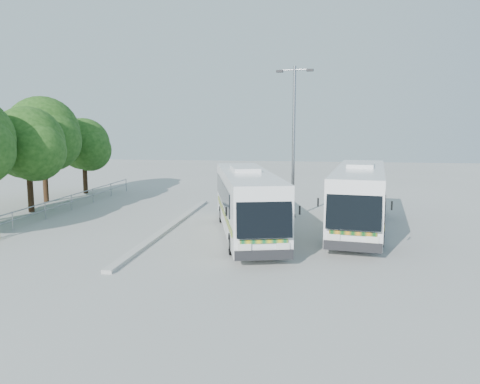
% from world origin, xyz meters
% --- Properties ---
extents(ground, '(100.00, 100.00, 0.00)m').
position_xyz_m(ground, '(0.00, 0.00, 0.00)').
color(ground, '#A1A19C').
rests_on(ground, ground).
extents(kerb_divider, '(0.40, 16.00, 0.15)m').
position_xyz_m(kerb_divider, '(-2.30, 2.00, 0.07)').
color(kerb_divider, '#B2B2AD').
rests_on(kerb_divider, ground).
extents(railing, '(0.06, 22.00, 1.00)m').
position_xyz_m(railing, '(-10.00, 4.00, 0.74)').
color(railing, gray).
rests_on(railing, ground).
extents(tree_far_c, '(4.97, 4.69, 6.49)m').
position_xyz_m(tree_far_c, '(-12.12, 5.10, 4.26)').
color(tree_far_c, '#382314').
rests_on(tree_far_c, ground).
extents(tree_far_d, '(5.62, 5.30, 7.33)m').
position_xyz_m(tree_far_d, '(-13.31, 8.80, 4.82)').
color(tree_far_d, '#382314').
rests_on(tree_far_d, ground).
extents(tree_far_e, '(4.54, 4.28, 5.92)m').
position_xyz_m(tree_far_e, '(-12.63, 13.30, 3.89)').
color(tree_far_e, '#382314').
rests_on(tree_far_e, ground).
extents(coach_main, '(4.88, 11.34, 3.09)m').
position_xyz_m(coach_main, '(1.89, 0.89, 1.69)').
color(coach_main, white).
rests_on(coach_main, ground).
extents(coach_adjacent, '(3.88, 11.69, 3.19)m').
position_xyz_m(coach_adjacent, '(7.40, 2.87, 1.75)').
color(coach_adjacent, white).
rests_on(coach_adjacent, ground).
extents(lamppost, '(2.10, 0.56, 8.63)m').
position_xyz_m(lamppost, '(3.94, 5.68, 4.76)').
color(lamppost, gray).
rests_on(lamppost, ground).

